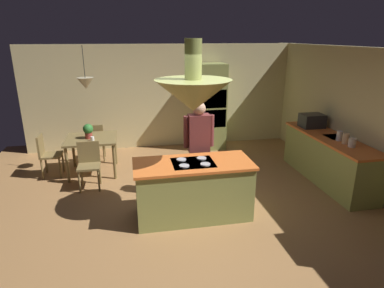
{
  "coord_description": "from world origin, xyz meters",
  "views": [
    {
      "loc": [
        -0.91,
        -4.76,
        2.74
      ],
      "look_at": [
        0.1,
        0.4,
        1.0
      ],
      "focal_mm": 30.78,
      "sensor_mm": 36.0,
      "label": 1
    }
  ],
  "objects": [
    {
      "name": "chair_facing_island",
      "position": [
        -1.7,
        1.21,
        0.5
      ],
      "size": [
        0.4,
        0.4,
        0.87
      ],
      "color": "olive",
      "rests_on": "ground"
    },
    {
      "name": "wall_right",
      "position": [
        3.25,
        0.4,
        1.27
      ],
      "size": [
        0.1,
        7.2,
        2.55
      ],
      "primitive_type": "cube",
      "color": "beige",
      "rests_on": "ground"
    },
    {
      "name": "ground",
      "position": [
        0.0,
        0.0,
        0.0
      ],
      "size": [
        8.16,
        8.16,
        0.0
      ],
      "primitive_type": "plane",
      "color": "#9E7042"
    },
    {
      "name": "range_hood",
      "position": [
        0.0,
        -0.2,
        1.96
      ],
      "size": [
        1.1,
        1.1,
        1.0
      ],
      "color": "#8C934C"
    },
    {
      "name": "potted_plant_on_table",
      "position": [
        -1.74,
        1.87,
        0.93
      ],
      "size": [
        0.2,
        0.2,
        0.3
      ],
      "color": "#99382D",
      "rests_on": "dining_table"
    },
    {
      "name": "chair_at_corner",
      "position": [
        -2.58,
        1.9,
        0.5
      ],
      "size": [
        0.4,
        0.4,
        0.87
      ],
      "rotation": [
        0.0,
        0.0,
        1.57
      ],
      "color": "olive",
      "rests_on": "ground"
    },
    {
      "name": "counter_run_right",
      "position": [
        2.84,
        0.6,
        0.46
      ],
      "size": [
        0.73,
        2.43,
        0.9
      ],
      "color": "#8C934C",
      "rests_on": "ground"
    },
    {
      "name": "oven_tower",
      "position": [
        1.1,
        3.04,
        1.05
      ],
      "size": [
        0.66,
        0.62,
        2.11
      ],
      "color": "#8C934C",
      "rests_on": "ground"
    },
    {
      "name": "person_at_island",
      "position": [
        0.23,
        0.48,
        0.98
      ],
      "size": [
        0.53,
        0.23,
        1.7
      ],
      "color": "tan",
      "rests_on": "ground"
    },
    {
      "name": "dining_table",
      "position": [
        -1.7,
        1.9,
        0.66
      ],
      "size": [
        1.01,
        0.94,
        0.76
      ],
      "color": "olive",
      "rests_on": "ground"
    },
    {
      "name": "kitchen_island",
      "position": [
        0.0,
        -0.2,
        0.46
      ],
      "size": [
        1.81,
        0.82,
        0.92
      ],
      "color": "#8C934C",
      "rests_on": "ground"
    },
    {
      "name": "canister_flour",
      "position": [
        2.84,
        0.0,
        0.98
      ],
      "size": [
        0.13,
        0.13,
        0.15
      ],
      "primitive_type": "cylinder",
      "color": "silver",
      "rests_on": "counter_run_right"
    },
    {
      "name": "pendant_light_over_table",
      "position": [
        -1.7,
        1.9,
        1.86
      ],
      "size": [
        0.32,
        0.32,
        0.82
      ],
      "color": "beige"
    },
    {
      "name": "canister_sugar",
      "position": [
        2.84,
        0.18,
        1.0
      ],
      "size": [
        0.11,
        0.11,
        0.19
      ],
      "primitive_type": "cylinder",
      "color": "#E0B78C",
      "rests_on": "counter_run_right"
    },
    {
      "name": "cup_on_table",
      "position": [
        -1.65,
        1.66,
        0.81
      ],
      "size": [
        0.07,
        0.07,
        0.09
      ],
      "primitive_type": "cylinder",
      "color": "white",
      "rests_on": "dining_table"
    },
    {
      "name": "chair_by_back_wall",
      "position": [
        -1.7,
        2.59,
        0.5
      ],
      "size": [
        0.4,
        0.4,
        0.87
      ],
      "rotation": [
        0.0,
        0.0,
        3.14
      ],
      "color": "olive",
      "rests_on": "ground"
    },
    {
      "name": "canister_tea",
      "position": [
        2.84,
        0.36,
        0.99
      ],
      "size": [
        0.1,
        0.1,
        0.18
      ],
      "primitive_type": "cylinder",
      "color": "silver",
      "rests_on": "counter_run_right"
    },
    {
      "name": "microwave_on_counter",
      "position": [
        2.84,
        1.32,
        1.04
      ],
      "size": [
        0.46,
        0.36,
        0.28
      ],
      "primitive_type": "cube",
      "color": "#232326",
      "rests_on": "counter_run_right"
    },
    {
      "name": "wall_back",
      "position": [
        0.0,
        3.45,
        1.27
      ],
      "size": [
        6.8,
        0.1,
        2.55
      ],
      "primitive_type": "cube",
      "color": "beige",
      "rests_on": "ground"
    }
  ]
}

